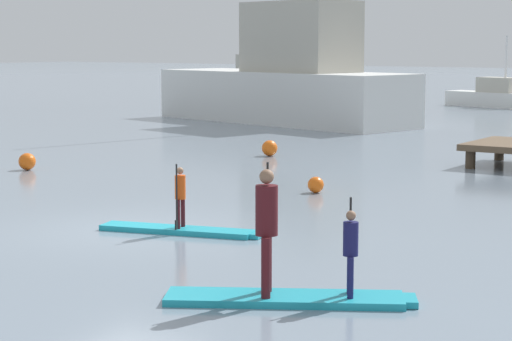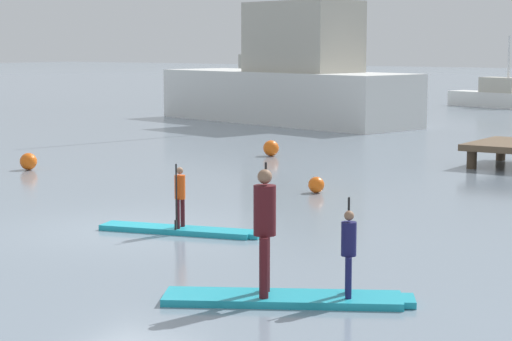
{
  "view_description": "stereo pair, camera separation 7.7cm",
  "coord_description": "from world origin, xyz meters",
  "px_view_note": "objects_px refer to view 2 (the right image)",
  "views": [
    {
      "loc": [
        11.91,
        -13.78,
        3.49
      ],
      "look_at": [
        1.31,
        2.26,
        0.97
      ],
      "focal_mm": 68.32,
      "sensor_mm": 36.0,
      "label": 1
    },
    {
      "loc": [
        11.97,
        -13.74,
        3.49
      ],
      "look_at": [
        1.31,
        2.26,
        0.97
      ],
      "focal_mm": 68.32,
      "sensor_mm": 36.0,
      "label": 2
    }
  ],
  "objects_px": {
    "fishing_boat_white_large": "(290,81)",
    "paddleboard_near": "(180,230)",
    "trawler_grey_distant": "(271,82)",
    "paddler_child_front": "(349,248)",
    "motor_boat_small_navy": "(499,96)",
    "paddleboard_far": "(288,299)",
    "mooring_buoy_mid": "(316,185)",
    "mooring_buoy_near": "(28,161)",
    "paddler_adult": "(265,223)",
    "paddler_child_solo": "(180,194)",
    "mooring_buoy_far": "(271,148)"
  },
  "relations": [
    {
      "from": "paddleboard_near",
      "to": "mooring_buoy_near",
      "type": "height_order",
      "value": "mooring_buoy_near"
    },
    {
      "from": "fishing_boat_white_large",
      "to": "motor_boat_small_navy",
      "type": "distance_m",
      "value": 15.66
    },
    {
      "from": "fishing_boat_white_large",
      "to": "motor_boat_small_navy",
      "type": "height_order",
      "value": "fishing_boat_white_large"
    },
    {
      "from": "paddler_child_front",
      "to": "paddleboard_near",
      "type": "bearing_deg",
      "value": 152.01
    },
    {
      "from": "paddleboard_far",
      "to": "motor_boat_small_navy",
      "type": "distance_m",
      "value": 42.23
    },
    {
      "from": "paddleboard_near",
      "to": "paddleboard_far",
      "type": "xyz_separation_m",
      "value": [
        4.22,
        -3.03,
        0.0
      ]
    },
    {
      "from": "paddler_adult",
      "to": "mooring_buoy_mid",
      "type": "bearing_deg",
      "value": 116.05
    },
    {
      "from": "trawler_grey_distant",
      "to": "mooring_buoy_far",
      "type": "distance_m",
      "value": 30.33
    },
    {
      "from": "motor_boat_small_navy",
      "to": "paddleboard_near",
      "type": "bearing_deg",
      "value": -78.84
    },
    {
      "from": "paddleboard_near",
      "to": "trawler_grey_distant",
      "type": "height_order",
      "value": "trawler_grey_distant"
    },
    {
      "from": "paddleboard_near",
      "to": "trawler_grey_distant",
      "type": "relative_size",
      "value": 0.41
    },
    {
      "from": "mooring_buoy_far",
      "to": "motor_boat_small_navy",
      "type": "bearing_deg",
      "value": 94.61
    },
    {
      "from": "paddler_child_front",
      "to": "mooring_buoy_mid",
      "type": "bearing_deg",
      "value": 122.68
    },
    {
      "from": "paddleboard_far",
      "to": "mooring_buoy_mid",
      "type": "xyz_separation_m",
      "value": [
        -4.57,
        8.62,
        0.14
      ]
    },
    {
      "from": "mooring_buoy_mid",
      "to": "paddler_adult",
      "type": "bearing_deg",
      "value": -63.95
    },
    {
      "from": "paddleboard_near",
      "to": "mooring_buoy_mid",
      "type": "relative_size",
      "value": 8.2
    },
    {
      "from": "fishing_boat_white_large",
      "to": "mooring_buoy_near",
      "type": "xyz_separation_m",
      "value": [
        2.45,
        -17.72,
        -1.61
      ]
    },
    {
      "from": "motor_boat_small_navy",
      "to": "paddleboard_far",
      "type": "bearing_deg",
      "value": -74.01
    },
    {
      "from": "paddleboard_near",
      "to": "trawler_grey_distant",
      "type": "distance_m",
      "value": 42.74
    },
    {
      "from": "paddleboard_far",
      "to": "fishing_boat_white_large",
      "type": "distance_m",
      "value": 30.05
    },
    {
      "from": "trawler_grey_distant",
      "to": "fishing_boat_white_large",
      "type": "bearing_deg",
      "value": -54.44
    },
    {
      "from": "paddler_child_solo",
      "to": "paddler_adult",
      "type": "xyz_separation_m",
      "value": [
        3.94,
        -3.17,
        0.35
      ]
    },
    {
      "from": "paddler_adult",
      "to": "motor_boat_small_navy",
      "type": "xyz_separation_m",
      "value": [
        -11.35,
        40.74,
        -0.48
      ]
    },
    {
      "from": "paddler_adult",
      "to": "trawler_grey_distant",
      "type": "relative_size",
      "value": 0.23
    },
    {
      "from": "paddler_child_solo",
      "to": "fishing_boat_white_large",
      "type": "bearing_deg",
      "value": 117.12
    },
    {
      "from": "paddleboard_near",
      "to": "paddler_child_solo",
      "type": "xyz_separation_m",
      "value": [
        0.0,
        -0.01,
        0.68
      ]
    },
    {
      "from": "paddler_child_solo",
      "to": "paddler_adult",
      "type": "height_order",
      "value": "paddler_adult"
    },
    {
      "from": "motor_boat_small_navy",
      "to": "mooring_buoy_mid",
      "type": "xyz_separation_m",
      "value": [
        7.07,
        -31.97,
        -0.42
      ]
    },
    {
      "from": "paddleboard_far",
      "to": "trawler_grey_distant",
      "type": "xyz_separation_m",
      "value": [
        -25.96,
        39.81,
        1.03
      ]
    },
    {
      "from": "paddler_child_solo",
      "to": "fishing_boat_white_large",
      "type": "xyz_separation_m",
      "value": [
        -11.53,
        22.51,
        1.11
      ]
    },
    {
      "from": "paddler_child_front",
      "to": "paddler_child_solo",
      "type": "bearing_deg",
      "value": 152.1
    },
    {
      "from": "paddleboard_far",
      "to": "mooring_buoy_near",
      "type": "xyz_separation_m",
      "value": [
        -13.3,
        7.81,
        0.19
      ]
    },
    {
      "from": "paddler_child_front",
      "to": "mooring_buoy_far",
      "type": "xyz_separation_m",
      "value": [
        -10.22,
        13.93,
        -0.52
      ]
    },
    {
      "from": "paddler_child_solo",
      "to": "motor_boat_small_navy",
      "type": "relative_size",
      "value": 0.2
    },
    {
      "from": "paddler_child_front",
      "to": "trawler_grey_distant",
      "type": "relative_size",
      "value": 0.17
    },
    {
      "from": "fishing_boat_white_large",
      "to": "paddler_child_front",
      "type": "bearing_deg",
      "value": -56.78
    },
    {
      "from": "mooring_buoy_near",
      "to": "mooring_buoy_mid",
      "type": "height_order",
      "value": "mooring_buoy_near"
    },
    {
      "from": "paddler_adult",
      "to": "paddler_child_solo",
      "type": "bearing_deg",
      "value": 141.21
    },
    {
      "from": "paddleboard_far",
      "to": "fishing_boat_white_large",
      "type": "xyz_separation_m",
      "value": [
        -15.75,
        25.53,
        1.79
      ]
    },
    {
      "from": "paddler_adult",
      "to": "fishing_boat_white_large",
      "type": "height_order",
      "value": "fishing_boat_white_large"
    },
    {
      "from": "paddler_child_front",
      "to": "mooring_buoy_near",
      "type": "relative_size",
      "value": 2.8
    },
    {
      "from": "paddler_child_solo",
      "to": "mooring_buoy_far",
      "type": "distance_m",
      "value": 12.51
    },
    {
      "from": "paddler_child_solo",
      "to": "paddler_child_front",
      "type": "xyz_separation_m",
      "value": [
        4.92,
        -2.6,
        0.03
      ]
    },
    {
      "from": "paddleboard_far",
      "to": "mooring_buoy_far",
      "type": "xyz_separation_m",
      "value": [
        -9.51,
        14.34,
        0.2
      ]
    },
    {
      "from": "paddler_adult",
      "to": "fishing_boat_white_large",
      "type": "distance_m",
      "value": 29.99
    },
    {
      "from": "paddler_child_front",
      "to": "mooring_buoy_mid",
      "type": "xyz_separation_m",
      "value": [
        -5.27,
        8.21,
        -0.57
      ]
    },
    {
      "from": "paddler_adult",
      "to": "paddler_child_front",
      "type": "bearing_deg",
      "value": 29.9
    },
    {
      "from": "fishing_boat_white_large",
      "to": "paddleboard_near",
      "type": "bearing_deg",
      "value": -62.87
    },
    {
      "from": "paddler_child_front",
      "to": "mooring_buoy_far",
      "type": "relative_size",
      "value": 2.69
    },
    {
      "from": "paddleboard_far",
      "to": "mooring_buoy_near",
      "type": "relative_size",
      "value": 6.91
    }
  ]
}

